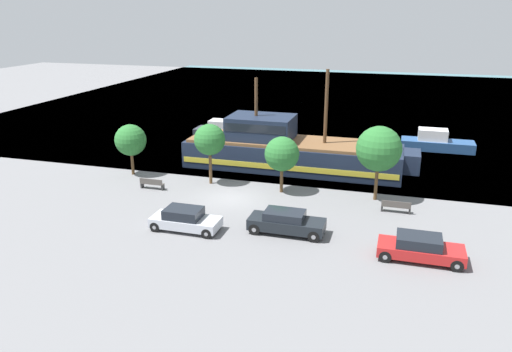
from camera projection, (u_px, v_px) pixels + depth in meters
ground_plane at (231, 198)px, 36.44m from camera, size 160.00×160.00×0.00m
water_surface at (325, 100)px, 76.47m from camera, size 80.00×80.00×0.00m
pirate_ship at (289, 150)px, 42.93m from camera, size 19.74×5.02×8.58m
moored_boat_dockside at (227, 131)px, 53.70m from camera, size 7.33×2.29×1.83m
moored_boat_outer at (436, 142)px, 48.84m from camera, size 6.85×2.24×2.04m
parked_car_curb_front at (420, 248)px, 27.26m from camera, size 4.61×1.91×1.42m
parked_car_curb_mid at (185, 219)px, 31.01m from camera, size 4.32×1.87×1.41m
parked_car_curb_rear at (286, 222)px, 30.53m from camera, size 4.66×1.80×1.44m
fire_hydrant at (297, 217)px, 32.07m from camera, size 0.42×0.25×0.76m
bench_promenade_east at (396, 206)px, 33.72m from camera, size 1.94×0.45×0.85m
bench_promenade_west at (152, 184)px, 38.17m from camera, size 1.88×0.45×0.85m
tree_row_east at (131, 140)px, 40.83m from camera, size 2.57×2.57×4.23m
tree_row_mideast at (210, 140)px, 38.45m from camera, size 2.43×2.43×4.78m
tree_row_midwest at (282, 154)px, 36.75m from camera, size 2.58×2.58×4.28m
tree_row_west at (379, 149)px, 35.00m from camera, size 3.21×3.21×5.42m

